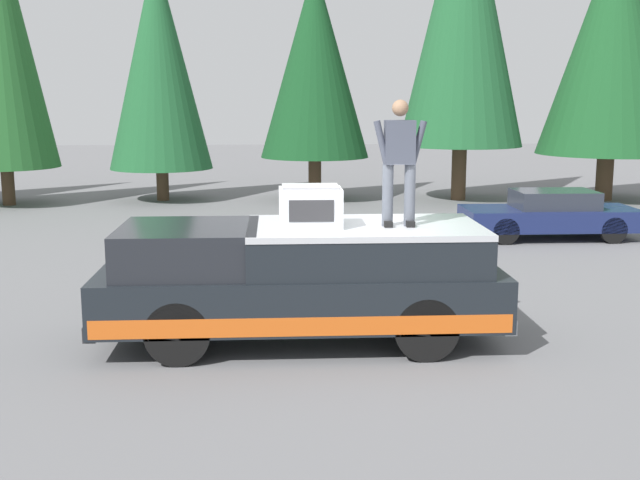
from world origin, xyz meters
The scene contains 9 objects.
ground_plane centered at (0.00, 0.00, 0.00)m, with size 90.00×90.00×0.00m, color slate.
pickup_truck centered at (0.03, 0.77, 0.87)m, with size 2.01×5.54×1.65m.
compressor_unit centered at (-0.10, 0.64, 1.93)m, with size 0.65×0.84×0.56m.
person_on_truck_bed centered at (-0.10, -0.55, 2.55)m, with size 0.29×0.72×1.69m.
parked_car_navy centered at (7.80, -5.48, 0.58)m, with size 1.64×4.10×1.16m.
conifer_far_left centered at (14.64, -9.67, 5.10)m, with size 4.53×4.53×8.72m.
conifer_left centered at (15.00, -4.92, 6.09)m, with size 3.98×3.98×10.45m.
conifer_center_left centered at (15.32, -0.20, 4.43)m, with size 3.51×3.51×7.48m.
conifer_center_right centered at (15.42, 4.78, 4.45)m, with size 3.30×3.30×7.86m.
Camera 1 is at (-10.63, 1.12, 3.40)m, focal length 44.48 mm.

